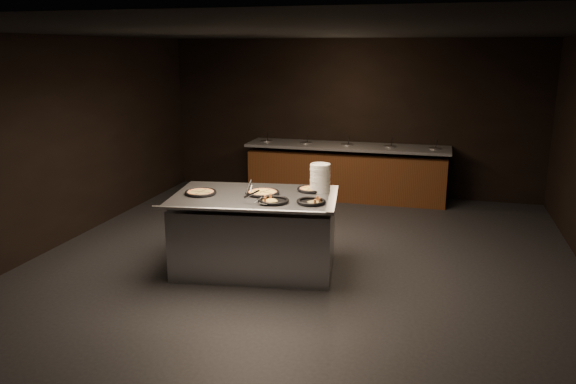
# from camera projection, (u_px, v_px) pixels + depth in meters

# --- Properties ---
(room) EXTENTS (7.02, 8.02, 2.92)m
(room) POSITION_uv_depth(u_px,v_px,m) (300.00, 156.00, 6.82)
(room) COLOR black
(room) RESTS_ON ground
(salad_bar) EXTENTS (3.70, 0.83, 1.18)m
(salad_bar) POSITION_uv_depth(u_px,v_px,m) (346.00, 175.00, 10.39)
(salad_bar) COLOR #4C2612
(salad_bar) RESTS_ON ground
(serving_counter) EXTENTS (2.16, 1.55, 0.97)m
(serving_counter) POSITION_uv_depth(u_px,v_px,m) (256.00, 234.00, 7.04)
(serving_counter) COLOR silver
(serving_counter) RESTS_ON ground
(plate_stack) EXTENTS (0.25, 0.25, 0.35)m
(plate_stack) POSITION_uv_depth(u_px,v_px,m) (320.00, 178.00, 7.04)
(plate_stack) COLOR white
(plate_stack) RESTS_ON serving_counter
(pan_veggie_whole) EXTENTS (0.40, 0.40, 0.04)m
(pan_veggie_whole) POSITION_uv_depth(u_px,v_px,m) (201.00, 193.00, 6.95)
(pan_veggie_whole) COLOR black
(pan_veggie_whole) RESTS_ON serving_counter
(pan_cheese_whole) EXTENTS (0.42, 0.42, 0.04)m
(pan_cheese_whole) POSITION_uv_depth(u_px,v_px,m) (263.00, 193.00, 6.95)
(pan_cheese_whole) COLOR black
(pan_cheese_whole) RESTS_ON serving_counter
(pan_cheese_slices_a) EXTENTS (0.35, 0.35, 0.04)m
(pan_cheese_slices_a) POSITION_uv_depth(u_px,v_px,m) (311.00, 189.00, 7.12)
(pan_cheese_slices_a) COLOR black
(pan_cheese_slices_a) RESTS_ON serving_counter
(pan_cheese_slices_b) EXTENTS (0.37, 0.37, 0.04)m
(pan_cheese_slices_b) POSITION_uv_depth(u_px,v_px,m) (273.00, 201.00, 6.59)
(pan_cheese_slices_b) COLOR black
(pan_cheese_slices_b) RESTS_ON serving_counter
(pan_veggie_slices) EXTENTS (0.34, 0.34, 0.04)m
(pan_veggie_slices) POSITION_uv_depth(u_px,v_px,m) (311.00, 202.00, 6.55)
(pan_veggie_slices) COLOR black
(pan_veggie_slices) RESTS_ON serving_counter
(server_left) EXTENTS (0.11, 0.35, 0.17)m
(server_left) POSITION_uv_depth(u_px,v_px,m) (250.00, 188.00, 6.92)
(server_left) COLOR silver
(server_left) RESTS_ON serving_counter
(server_right) EXTENTS (0.34, 0.15, 0.17)m
(server_right) POSITION_uv_depth(u_px,v_px,m) (255.00, 197.00, 6.52)
(server_right) COLOR silver
(server_right) RESTS_ON serving_counter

